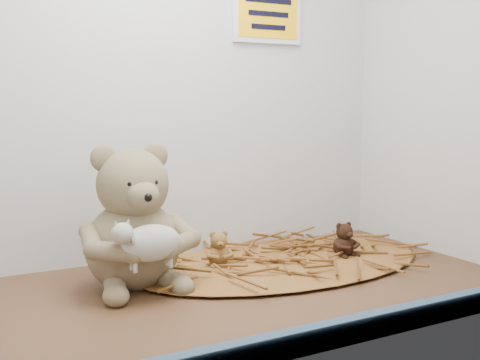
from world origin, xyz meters
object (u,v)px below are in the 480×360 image
toy_lamb (151,243)px  mini_teddy_tan (219,247)px  main_teddy (132,216)px  mini_teddy_brown (344,238)px

toy_lamb → mini_teddy_tan: bearing=31.9°
main_teddy → mini_teddy_brown: bearing=-4.2°
toy_lamb → mini_teddy_brown: (46.57, 5.40, -5.36)cm
toy_lamb → mini_teddy_brown: toy_lamb is taller
main_teddy → mini_teddy_tan: 21.07cm
toy_lamb → mini_teddy_brown: 47.19cm
toy_lamb → mini_teddy_tan: size_ratio=1.96×
mini_teddy_tan → mini_teddy_brown: bearing=2.7°
mini_teddy_brown → toy_lamb: bearing=-174.9°
main_teddy → mini_teddy_tan: (19.08, 2.14, -8.70)cm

